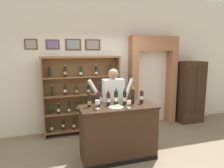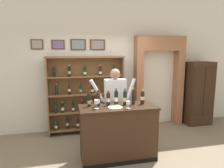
% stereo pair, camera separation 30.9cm
% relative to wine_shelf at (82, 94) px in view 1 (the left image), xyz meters
% --- Properties ---
extents(ground_plane, '(14.00, 14.00, 0.02)m').
position_rel_wine_shelf_xyz_m(ground_plane, '(0.45, -1.43, -1.01)').
color(ground_plane, '#7A6B56').
extents(back_wall, '(12.00, 0.19, 3.53)m').
position_rel_wine_shelf_xyz_m(back_wall, '(0.45, 0.33, 0.76)').
color(back_wall, silver).
rests_on(back_wall, ground).
extents(wine_shelf, '(1.91, 0.31, 1.94)m').
position_rel_wine_shelf_xyz_m(wine_shelf, '(0.00, 0.00, 0.00)').
color(wine_shelf, brown).
rests_on(wine_shelf, ground).
extents(archway_doorway, '(1.38, 0.45, 2.46)m').
position_rel_wine_shelf_xyz_m(archway_doorway, '(2.01, 0.19, 0.41)').
color(archway_doorway, '#9E6647').
rests_on(archway_doorway, ground).
extents(side_cabinet, '(0.72, 0.48, 1.77)m').
position_rel_wine_shelf_xyz_m(side_cabinet, '(3.14, -0.08, -0.12)').
color(side_cabinet, '#382316').
rests_on(side_cabinet, ground).
extents(tasting_counter, '(1.46, 0.62, 1.04)m').
position_rel_wine_shelf_xyz_m(tasting_counter, '(0.46, -1.43, -0.48)').
color(tasting_counter, '#382316').
rests_on(tasting_counter, ground).
extents(shopkeeper, '(1.03, 0.22, 1.70)m').
position_rel_wine_shelf_xyz_m(shopkeeper, '(0.54, -0.86, 0.05)').
color(shopkeeper, '#2D3347').
rests_on(shopkeeper, ground).
extents(tasting_bottle_riserva, '(0.07, 0.07, 0.28)m').
position_rel_wine_shelf_xyz_m(tasting_bottle_riserva, '(-0.08, -1.31, 0.17)').
color(tasting_bottle_riserva, black).
rests_on(tasting_bottle_riserva, tasting_counter).
extents(tasting_bottle_rosso, '(0.07, 0.07, 0.30)m').
position_rel_wine_shelf_xyz_m(tasting_bottle_rosso, '(0.10, -1.31, 0.18)').
color(tasting_bottle_rosso, black).
rests_on(tasting_bottle_rosso, tasting_counter).
extents(tasting_bottle_prosecco, '(0.08, 0.08, 0.28)m').
position_rel_wine_shelf_xyz_m(tasting_bottle_prosecco, '(0.30, -1.31, 0.17)').
color(tasting_bottle_prosecco, black).
rests_on(tasting_bottle_prosecco, tasting_counter).
extents(tasting_bottle_brunello, '(0.08, 0.08, 0.33)m').
position_rel_wine_shelf_xyz_m(tasting_bottle_brunello, '(0.44, -1.32, 0.19)').
color(tasting_bottle_brunello, black).
rests_on(tasting_bottle_brunello, tasting_counter).
extents(tasting_bottle_grappa, '(0.07, 0.07, 0.32)m').
position_rel_wine_shelf_xyz_m(tasting_bottle_grappa, '(0.61, -1.35, 0.18)').
color(tasting_bottle_grappa, black).
rests_on(tasting_bottle_grappa, tasting_counter).
extents(tasting_bottle_chianti, '(0.07, 0.07, 0.33)m').
position_rel_wine_shelf_xyz_m(tasting_bottle_chianti, '(0.79, -1.35, 0.19)').
color(tasting_bottle_chianti, black).
rests_on(tasting_bottle_chianti, tasting_counter).
extents(tasting_bottle_bianco, '(0.08, 0.08, 0.29)m').
position_rel_wine_shelf_xyz_m(tasting_bottle_bianco, '(0.97, -1.36, 0.18)').
color(tasting_bottle_bianco, black).
rests_on(tasting_bottle_bianco, tasting_counter).
extents(wine_glass_spare, '(0.08, 0.08, 0.17)m').
position_rel_wine_shelf_xyz_m(wine_glass_spare, '(0.03, -1.51, 0.16)').
color(wine_glass_spare, silver).
rests_on(wine_glass_spare, tasting_counter).
extents(wine_glass_center, '(0.07, 0.07, 0.14)m').
position_rel_wine_shelf_xyz_m(wine_glass_center, '(0.60, -1.62, 0.14)').
color(wine_glass_center, silver).
rests_on(wine_glass_center, tasting_counter).
extents(cheese_plate, '(0.27, 0.27, 0.04)m').
position_rel_wine_shelf_xyz_m(cheese_plate, '(0.39, -1.51, 0.05)').
color(cheese_plate, white).
rests_on(cheese_plate, tasting_counter).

